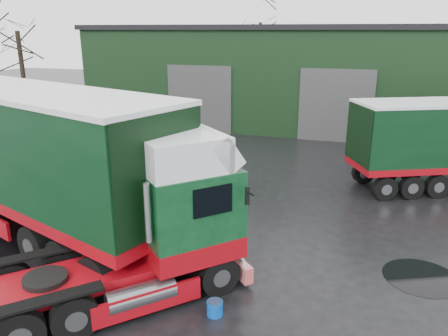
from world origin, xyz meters
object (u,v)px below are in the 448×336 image
(tree_left, at_px, (21,59))
(wash_bucket, at_px, (215,308))
(tree_back_a, at_px, (260,44))
(warehouse, at_px, (343,74))
(hero_tractor, at_px, (112,222))
(trailer_left, at_px, (3,153))

(tree_left, bearing_deg, wash_bucket, -40.32)
(wash_bucket, distance_m, tree_left, 23.46)
(wash_bucket, xyz_separation_m, tree_back_a, (-6.61, 32.95, 4.58))
(warehouse, relative_size, tree_back_a, 3.41)
(tree_left, bearing_deg, warehouse, 22.83)
(hero_tractor, height_order, tree_left, tree_left)
(hero_tractor, bearing_deg, wash_bucket, 45.27)
(warehouse, bearing_deg, hero_tractor, -99.32)
(trailer_left, xyz_separation_m, wash_bucket, (8.12, -2.95, -2.08))
(warehouse, relative_size, hero_tractor, 5.23)
(warehouse, height_order, tree_back_a, tree_back_a)
(trailer_left, relative_size, wash_bucket, 40.18)
(warehouse, bearing_deg, wash_bucket, -93.46)
(hero_tractor, distance_m, wash_bucket, 2.97)
(hero_tractor, bearing_deg, warehouse, 124.68)
(hero_tractor, height_order, wash_bucket, hero_tractor)
(hero_tractor, distance_m, trailer_left, 6.48)
(warehouse, relative_size, trailer_left, 2.24)
(tree_back_a, bearing_deg, tree_left, -121.43)
(hero_tractor, xyz_separation_m, trailer_left, (-5.73, 3.00, 0.32))
(hero_tractor, height_order, trailer_left, trailer_left)
(trailer_left, relative_size, tree_back_a, 1.52)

